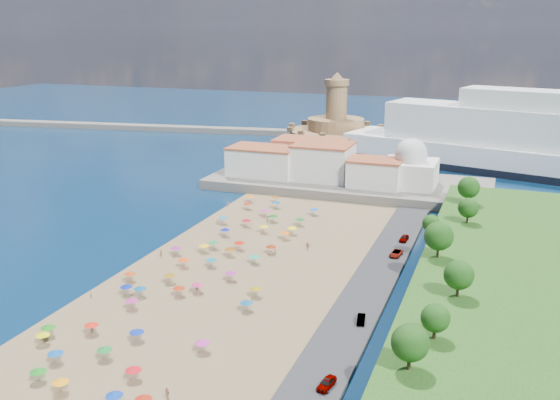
% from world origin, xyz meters
% --- Properties ---
extents(ground, '(700.00, 700.00, 0.00)m').
position_xyz_m(ground, '(0.00, 0.00, 0.00)').
color(ground, '#071938').
rests_on(ground, ground).
extents(terrace, '(90.00, 36.00, 3.00)m').
position_xyz_m(terrace, '(10.00, 73.00, 1.50)').
color(terrace, '#59544C').
rests_on(terrace, ground).
extents(jetty, '(18.00, 70.00, 2.40)m').
position_xyz_m(jetty, '(-12.00, 108.00, 1.20)').
color(jetty, '#59544C').
rests_on(jetty, ground).
extents(breakwater, '(199.03, 34.77, 2.60)m').
position_xyz_m(breakwater, '(-110.00, 153.00, 1.30)').
color(breakwater, '#59544C').
rests_on(breakwater, ground).
extents(waterfront_buildings, '(57.00, 29.00, 11.00)m').
position_xyz_m(waterfront_buildings, '(-3.05, 73.64, 7.88)').
color(waterfront_buildings, silver).
rests_on(waterfront_buildings, terrace).
extents(domed_building, '(16.00, 16.00, 15.00)m').
position_xyz_m(domed_building, '(30.00, 71.00, 8.97)').
color(domed_building, silver).
rests_on(domed_building, terrace).
extents(fortress, '(40.00, 40.00, 32.40)m').
position_xyz_m(fortress, '(-12.00, 138.00, 6.68)').
color(fortress, '#96744B').
rests_on(fortress, ground).
extents(beach_parasols, '(30.70, 116.15, 2.20)m').
position_xyz_m(beach_parasols, '(-1.13, -11.05, 2.15)').
color(beach_parasols, gray).
rests_on(beach_parasols, beach).
extents(beachgoers, '(34.20, 97.33, 1.89)m').
position_xyz_m(beachgoers, '(-2.33, -7.51, 1.12)').
color(beachgoers, tan).
rests_on(beachgoers, beach).
extents(parked_cars, '(2.72, 72.23, 1.44)m').
position_xyz_m(parked_cars, '(36.00, -2.64, 1.38)').
color(parked_cars, gray).
rests_on(parked_cars, promenade).
extents(hillside_trees, '(12.92, 112.17, 7.49)m').
position_xyz_m(hillside_trees, '(47.99, -3.19, 10.00)').
color(hillside_trees, '#382314').
rests_on(hillside_trees, hillside).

